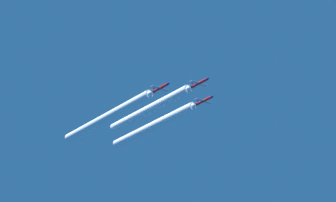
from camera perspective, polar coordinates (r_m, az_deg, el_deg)
jet_lead at (r=362.33m, az=2.15°, el=1.24°), size 8.64×12.58×3.02m
jet_left_wingman at (r=375.74m, az=2.46°, el=0.05°), size 8.64×12.58×3.02m
jet_right_wingman at (r=363.42m, az=-0.47°, el=0.91°), size 8.64×12.58×3.02m
smoke_trail_lead at (r=388.41m, az=-1.19°, el=-0.51°), size 3.84×60.31×3.84m
smoke_trail_left_wingman at (r=403.33m, az=-0.95°, el=-1.64°), size 3.84×64.11×3.84m
smoke_trail_right_wingman at (r=394.62m, az=-4.04°, el=-1.04°), size 3.84×70.91×3.84m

